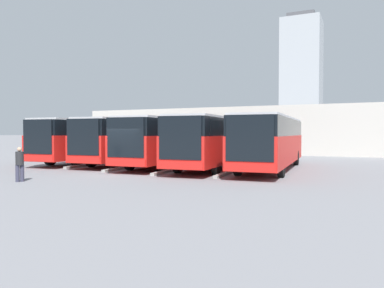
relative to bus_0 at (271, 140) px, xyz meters
name	(u,v)px	position (x,y,z in m)	size (l,w,h in m)	color
ground_plane	(122,174)	(6.90, 5.92, -1.81)	(600.00, 600.00, 0.00)	gray
bus_0	(271,140)	(0.00, 0.00, 0.00)	(3.40, 12.65, 3.24)	red
curb_divider_0	(235,170)	(1.73, 1.85, -1.74)	(0.24, 7.74, 0.15)	#9E9E99
bus_1	(217,140)	(3.45, 0.27, 0.00)	(3.40, 12.65, 3.24)	red
curb_divider_1	(181,168)	(5.18, 2.12, -1.74)	(0.24, 7.74, 0.15)	#9E9E99
bus_2	(172,140)	(6.90, -0.04, 0.00)	(3.40, 12.65, 3.24)	red
curb_divider_2	(137,166)	(8.63, 1.81, -1.74)	(0.24, 7.74, 0.15)	#9E9E99
bus_3	(135,139)	(10.35, -0.64, 0.00)	(3.40, 12.65, 3.24)	red
curb_divider_3	(101,163)	(12.08, 1.21, -1.74)	(0.24, 7.74, 0.15)	#9E9E99
bus_4	(97,139)	(13.80, -0.44, 0.00)	(3.40, 12.65, 3.24)	red
pedestrian	(20,163)	(9.30, 10.56, -0.94)	(0.50, 0.50, 1.62)	#38384C
station_building	(252,130)	(6.90, -20.25, 0.76)	(39.51, 12.63, 5.09)	beige
office_tower	(302,78)	(23.13, -163.15, 26.94)	(18.02, 18.02, 58.71)	#ADB2B7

